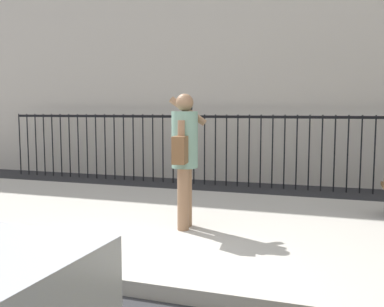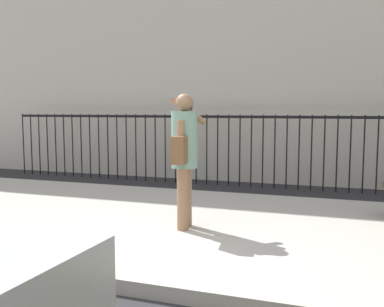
# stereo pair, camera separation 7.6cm
# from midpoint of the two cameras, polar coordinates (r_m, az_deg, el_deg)

# --- Properties ---
(ground_plane) EXTENTS (60.00, 60.00, 0.00)m
(ground_plane) POSITION_cam_midpoint_polar(r_m,az_deg,el_deg) (4.22, -10.88, -17.99)
(ground_plane) COLOR #28282B
(sidewalk) EXTENTS (28.00, 4.40, 0.15)m
(sidewalk) POSITION_cam_midpoint_polar(r_m,az_deg,el_deg) (6.10, -0.64, -9.61)
(sidewalk) COLOR #B2ADA3
(sidewalk) RESTS_ON ground
(iron_fence) EXTENTS (12.03, 0.04, 1.60)m
(iron_fence) POSITION_cam_midpoint_polar(r_m,az_deg,el_deg) (9.48, 6.64, 1.68)
(iron_fence) COLOR black
(iron_fence) RESTS_ON ground
(pedestrian_on_phone) EXTENTS (0.52, 0.68, 1.76)m
(pedestrian_on_phone) POSITION_cam_midpoint_polar(r_m,az_deg,el_deg) (5.52, -1.43, 0.37)
(pedestrian_on_phone) COLOR #936B4C
(pedestrian_on_phone) RESTS_ON sidewalk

